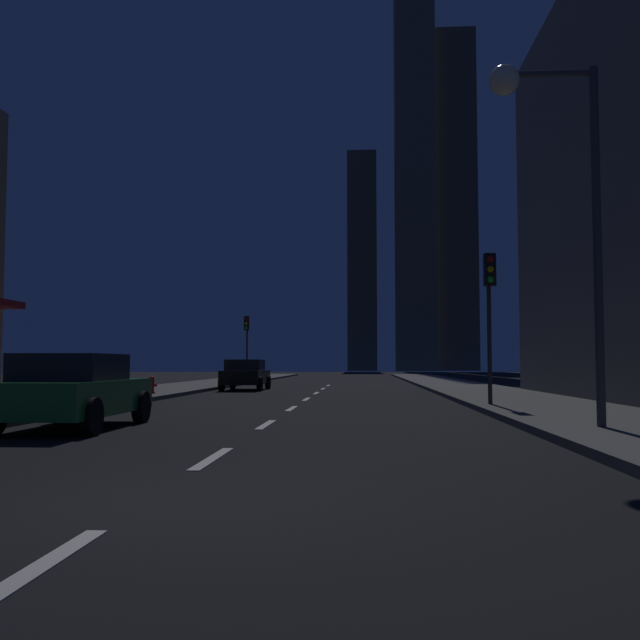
{
  "coord_description": "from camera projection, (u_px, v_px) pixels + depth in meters",
  "views": [
    {
      "loc": [
        2.0,
        -6.2,
        1.26
      ],
      "look_at": [
        0.0,
        26.68,
        3.29
      ],
      "focal_mm": 39.84,
      "sensor_mm": 36.0,
      "label": 1
    }
  ],
  "objects": [
    {
      "name": "fire_hydrant_far_left",
      "position": [
        151.0,
        385.0,
        26.44
      ],
      "size": [
        0.42,
        0.3,
        0.65
      ],
      "color": "red",
      "rests_on": "sidewalk_left"
    },
    {
      "name": "sidewalk_right",
      "position": [
        457.0,
        386.0,
        37.68
      ],
      "size": [
        4.0,
        76.0,
        0.15
      ],
      "primitive_type": "cube",
      "color": "#605E59",
      "rests_on": "ground"
    },
    {
      "name": "street_lamp_right",
      "position": [
        549.0,
        154.0,
        12.85
      ],
      "size": [
        1.96,
        0.56,
        6.58
      ],
      "color": "#38383D",
      "rests_on": "sidewalk_right"
    },
    {
      "name": "skyscraper_distant_short",
      "position": [
        453.0,
        201.0,
        129.33
      ],
      "size": [
        7.69,
        7.93,
        61.69
      ],
      "primitive_type": "cube",
      "color": "#494537",
      "rests_on": "ground"
    },
    {
      "name": "skyscraper_distant_mid",
      "position": [
        415.0,
        139.0,
        121.64
      ],
      "size": [
        6.77,
        5.27,
        79.64
      ],
      "primitive_type": "cube",
      "color": "brown",
      "rests_on": "ground"
    },
    {
      "name": "sidewalk_left",
      "position": [
        198.0,
        385.0,
        38.53
      ],
      "size": [
        4.0,
        76.0,
        0.15
      ],
      "primitive_type": "cube",
      "color": "#605E59",
      "rests_on": "ground"
    },
    {
      "name": "traffic_light_near_right",
      "position": [
        490.0,
        294.0,
        19.6
      ],
      "size": [
        0.32,
        0.48,
        4.2
      ],
      "color": "#2D2D2D",
      "rests_on": "sidewalk_right"
    },
    {
      "name": "lane_marking_center",
      "position": [
        300.0,
        403.0,
        22.36
      ],
      "size": [
        0.16,
        38.6,
        0.01
      ],
      "color": "silver",
      "rests_on": "ground"
    },
    {
      "name": "traffic_light_far_left",
      "position": [
        247.0,
        334.0,
        45.73
      ],
      "size": [
        0.32,
        0.48,
        4.2
      ],
      "color": "#2D2D2D",
      "rests_on": "sidewalk_left"
    },
    {
      "name": "skyscraper_distant_tall",
      "position": [
        362.0,
        263.0,
        126.58
      ],
      "size": [
        5.11,
        8.34,
        38.51
      ],
      "primitive_type": "cube",
      "color": "#4D4939",
      "rests_on": "ground"
    },
    {
      "name": "car_parked_near",
      "position": [
        74.0,
        391.0,
        13.72
      ],
      "size": [
        1.98,
        4.24,
        1.45
      ],
      "color": "#1E722D",
      "rests_on": "ground"
    },
    {
      "name": "ground_plane",
      "position": [
        326.0,
        388.0,
        38.1
      ],
      "size": [
        78.0,
        136.0,
        0.1
      ],
      "primitive_type": "cube",
      "color": "black"
    },
    {
      "name": "skyscraper_distant_slender",
      "position": [
        563.0,
        241.0,
        139.1
      ],
      "size": [
        8.18,
        8.38,
        50.67
      ],
      "primitive_type": "cube",
      "color": "#38352A",
      "rests_on": "ground"
    },
    {
      "name": "car_parked_far",
      "position": [
        246.0,
        375.0,
        33.77
      ],
      "size": [
        1.98,
        4.24,
        1.45
      ],
      "color": "black",
      "rests_on": "ground"
    }
  ]
}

